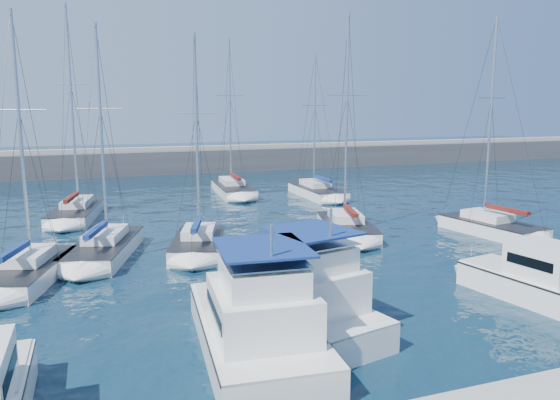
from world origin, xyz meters
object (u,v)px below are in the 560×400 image
object	(u,v)px
sailboat_mid_d	(346,227)
sailboat_back_a	(76,212)
motor_yacht_stbd_inner	(299,302)
sailboat_mid_a	(26,272)
motor_yacht_port_inner	(258,325)
sailboat_mid_b	(104,248)
motor_yacht_stbd_outer	(533,280)
sailboat_mid_c	(199,244)
sailboat_back_c	(317,191)
sailboat_mid_e	(491,227)
sailboat_back_b	(233,189)

from	to	relation	value
sailboat_mid_d	sailboat_back_a	xyz separation A→B (m)	(-17.79, 12.43, 0.01)
motor_yacht_stbd_inner	sailboat_mid_d	size ratio (longest dim) A/B	0.59
sailboat_mid_a	sailboat_back_a	bearing A→B (deg)	98.13
motor_yacht_port_inner	sailboat_mid_b	xyz separation A→B (m)	(-4.68, 15.55, -0.62)
motor_yacht_stbd_outer	sailboat_mid_c	xyz separation A→B (m)	(-12.98, 13.46, -0.42)
sailboat_mid_d	sailboat_mid_c	bearing A→B (deg)	-158.23
sailboat_back_a	sailboat_back_c	size ratio (longest dim) A/B	1.19
motor_yacht_stbd_outer	sailboat_mid_d	distance (m)	14.75
sailboat_mid_e	sailboat_back_c	size ratio (longest dim) A/B	1.06
motor_yacht_port_inner	sailboat_mid_a	xyz separation A→B (m)	(-8.65, 12.03, -0.61)
sailboat_mid_c	sailboat_back_a	world-z (taller)	sailboat_back_a
motor_yacht_stbd_inner	sailboat_back_b	xyz separation A→B (m)	(6.50, 34.19, -0.61)
motor_yacht_port_inner	sailboat_mid_c	bearing A→B (deg)	92.15
motor_yacht_port_inner	sailboat_mid_d	distance (m)	19.42
sailboat_back_a	sailboat_mid_c	bearing A→B (deg)	-51.29
sailboat_mid_a	sailboat_mid_e	distance (m)	29.84
motor_yacht_port_inner	sailboat_mid_e	distance (m)	24.51
motor_yacht_port_inner	motor_yacht_stbd_inner	size ratio (longest dim) A/B	1.04
motor_yacht_stbd_outer	sailboat_back_c	xyz separation A→B (m)	(2.37, 30.19, -0.43)
motor_yacht_port_inner	sailboat_mid_e	bearing A→B (deg)	35.54
motor_yacht_port_inner	sailboat_mid_b	size ratio (longest dim) A/B	0.67
sailboat_mid_c	sailboat_back_b	bearing A→B (deg)	86.70
motor_yacht_port_inner	motor_yacht_stbd_inner	world-z (taller)	same
sailboat_mid_c	sailboat_back_c	distance (m)	22.70
motor_yacht_stbd_inner	sailboat_mid_b	bearing A→B (deg)	103.63
sailboat_mid_e	sailboat_back_b	world-z (taller)	sailboat_back_b
sailboat_mid_b	sailboat_mid_d	world-z (taller)	sailboat_mid_d
motor_yacht_stbd_inner	sailboat_mid_c	distance (m)	13.00
motor_yacht_stbd_inner	sailboat_mid_b	xyz separation A→B (m)	(-6.93, 13.94, -0.62)
motor_yacht_stbd_outer	sailboat_mid_b	distance (m)	23.49
motor_yacht_port_inner	sailboat_mid_e	size ratio (longest dim) A/B	0.62
motor_yacht_stbd_outer	sailboat_mid_b	world-z (taller)	sailboat_mid_b
sailboat_mid_d	motor_yacht_stbd_outer	bearing A→B (deg)	-65.21
motor_yacht_stbd_inner	motor_yacht_stbd_outer	size ratio (longest dim) A/B	1.37
motor_yacht_port_inner	sailboat_back_a	world-z (taller)	sailboat_back_a
sailboat_mid_c	sailboat_mid_e	size ratio (longest dim) A/B	0.89
sailboat_mid_a	sailboat_mid_b	xyz separation A→B (m)	(3.97, 3.52, -0.01)
motor_yacht_stbd_inner	motor_yacht_stbd_outer	bearing A→B (deg)	-15.60
sailboat_mid_e	sailboat_back_c	world-z (taller)	sailboat_mid_e
motor_yacht_port_inner	sailboat_mid_a	distance (m)	14.83
motor_yacht_port_inner	sailboat_mid_c	size ratio (longest dim) A/B	0.70
sailboat_mid_e	sailboat_back_a	size ratio (longest dim) A/B	0.89
sailboat_mid_d	sailboat_back_a	distance (m)	21.70
sailboat_mid_a	sailboat_back_a	xyz separation A→B (m)	(2.38, 16.02, 0.02)
sailboat_back_a	motor_yacht_port_inner	bearing A→B (deg)	-66.35
motor_yacht_stbd_outer	sailboat_mid_b	bearing A→B (deg)	132.43
motor_yacht_port_inner	sailboat_back_b	size ratio (longest dim) A/B	0.59
sailboat_back_b	motor_yacht_stbd_inner	bearing A→B (deg)	-96.14
sailboat_mid_b	sailboat_back_c	size ratio (longest dim) A/B	0.98
sailboat_back_a	sailboat_mid_b	bearing A→B (deg)	-71.70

